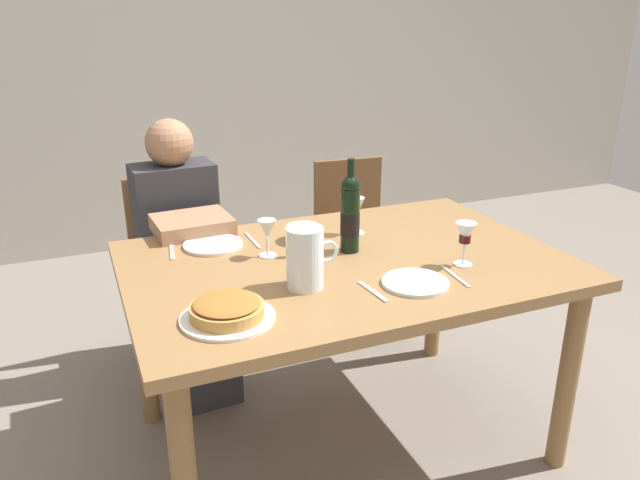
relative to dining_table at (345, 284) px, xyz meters
name	(u,v)px	position (x,y,z in m)	size (l,w,h in m)	color
ground_plane	(343,439)	(0.00, 0.00, -0.67)	(8.00, 8.00, 0.00)	slate
back_wall	(188,39)	(0.00, 2.51, 0.73)	(8.00, 0.10, 2.80)	#B2ADA3
dining_table	(345,284)	(0.00, 0.00, 0.00)	(1.50, 1.00, 0.76)	olive
wine_bottle	(350,214)	(0.05, 0.07, 0.23)	(0.07, 0.07, 0.34)	black
water_pitcher	(305,261)	(-0.21, -0.15, 0.18)	(0.17, 0.12, 0.20)	silver
baked_tart	(227,311)	(-0.49, -0.27, 0.12)	(0.27, 0.27, 0.06)	white
salad_bowl	(303,232)	(-0.07, 0.23, 0.13)	(0.13, 0.13, 0.07)	white
wine_glass_left_diner	(357,209)	(0.15, 0.23, 0.19)	(0.06, 0.06, 0.14)	silver
wine_glass_right_diner	(267,231)	(-0.24, 0.14, 0.19)	(0.06, 0.06, 0.13)	silver
wine_glass_centre	(465,235)	(0.35, -0.20, 0.20)	(0.07, 0.07, 0.15)	silver
dinner_plate_left_setting	(415,283)	(0.11, -0.27, 0.10)	(0.21, 0.21, 0.01)	silver
dinner_plate_right_setting	(213,245)	(-0.40, 0.30, 0.10)	(0.22, 0.22, 0.01)	silver
fork_left_setting	(373,291)	(-0.04, -0.27, 0.09)	(0.16, 0.01, 0.01)	silver
knife_left_setting	(455,276)	(0.26, -0.27, 0.09)	(0.18, 0.01, 0.01)	silver
knife_right_setting	(252,240)	(-0.25, 0.30, 0.09)	(0.18, 0.01, 0.01)	silver
spoon_right_setting	(172,251)	(-0.55, 0.30, 0.09)	(0.16, 0.01, 0.01)	silver
chair_left	(174,259)	(-0.46, 0.89, -0.17)	(0.42, 0.42, 0.87)	brown
diner_left	(185,252)	(-0.44, 0.66, -0.05)	(0.35, 0.52, 1.16)	#2D2D33
chair_right	(354,235)	(0.46, 0.86, -0.17)	(0.43, 0.43, 0.87)	brown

